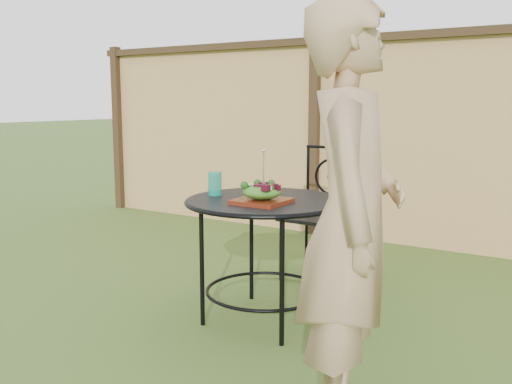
# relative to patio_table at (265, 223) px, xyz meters

# --- Properties ---
(ground) EXTENTS (60.00, 60.00, 0.00)m
(ground) POSITION_rel_patio_table_xyz_m (0.55, -0.00, -0.59)
(ground) COLOR #2E4917
(ground) RESTS_ON ground
(fence) EXTENTS (8.00, 0.12, 1.90)m
(fence) POSITION_rel_patio_table_xyz_m (0.55, 2.19, 0.36)
(fence) COLOR #EEBD75
(fence) RESTS_ON ground
(patio_table) EXTENTS (0.92, 0.92, 0.72)m
(patio_table) POSITION_rel_patio_table_xyz_m (0.00, 0.00, 0.00)
(patio_table) COLOR black
(patio_table) RESTS_ON ground
(patio_chair) EXTENTS (0.46, 0.46, 0.95)m
(patio_chair) POSITION_rel_patio_table_xyz_m (-0.09, 0.95, -0.08)
(patio_chair) COLOR black
(patio_chair) RESTS_ON ground
(diner) EXTENTS (0.57, 0.70, 1.66)m
(diner) POSITION_rel_patio_table_xyz_m (0.84, -0.75, 0.24)
(diner) COLOR tan
(diner) RESTS_ON ground
(salad_plate) EXTENTS (0.27, 0.27, 0.02)m
(salad_plate) POSITION_rel_patio_table_xyz_m (0.06, -0.13, 0.15)
(salad_plate) COLOR #411009
(salad_plate) RESTS_ON patio_table
(salad) EXTENTS (0.21, 0.21, 0.08)m
(salad) POSITION_rel_patio_table_xyz_m (0.06, -0.13, 0.20)
(salad) COLOR #235614
(salad) RESTS_ON salad_plate
(fork) EXTENTS (0.01, 0.01, 0.18)m
(fork) POSITION_rel_patio_table_xyz_m (0.07, -0.13, 0.33)
(fork) COLOR silver
(fork) RESTS_ON salad
(drinking_glass) EXTENTS (0.08, 0.08, 0.14)m
(drinking_glass) POSITION_rel_patio_table_xyz_m (-0.32, -0.04, 0.21)
(drinking_glass) COLOR #0C8E74
(drinking_glass) RESTS_ON patio_table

